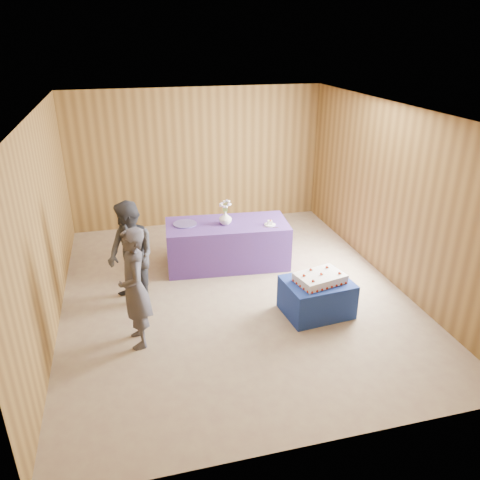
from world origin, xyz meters
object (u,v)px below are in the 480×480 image
object	(u,v)px
cake_table	(317,297)
vase	(225,218)
sheet_cake	(320,278)
guest_right	(131,256)
serving_table	(227,244)
guest_left	(135,288)

from	to	relation	value
cake_table	vase	distance (m)	2.06
sheet_cake	guest_right	distance (m)	2.63
cake_table	sheet_cake	distance (m)	0.31
cake_table	vase	bearing A→B (deg)	111.70
serving_table	vase	world-z (taller)	vase
sheet_cake	vase	size ratio (longest dim) A/B	3.48
cake_table	guest_right	bearing A→B (deg)	154.92
sheet_cake	guest_left	world-z (taller)	guest_left
guest_left	guest_right	xyz separation A→B (m)	(-0.00, 0.95, -0.00)
cake_table	serving_table	distance (m)	1.98
guest_left	cake_table	bearing A→B (deg)	86.60
cake_table	guest_right	size ratio (longest dim) A/B	0.58
guest_left	sheet_cake	bearing A→B (deg)	86.09
vase	guest_left	size ratio (longest dim) A/B	0.14
vase	sheet_cake	bearing A→B (deg)	-62.51
cake_table	sheet_cake	bearing A→B (deg)	-56.81
serving_table	guest_left	size ratio (longest dim) A/B	1.28
cake_table	serving_table	bearing A→B (deg)	110.47
serving_table	guest_right	size ratio (longest dim) A/B	1.29
serving_table	guest_right	distance (m)	1.87
cake_table	guest_right	world-z (taller)	guest_right
cake_table	guest_left	bearing A→B (deg)	176.43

